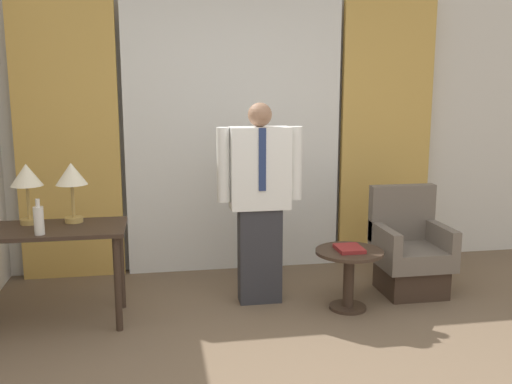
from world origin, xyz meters
name	(u,v)px	position (x,y,z in m)	size (l,w,h in m)	color
wall_back	(232,128)	(0.00, 2.74, 1.35)	(10.00, 0.06, 2.70)	silver
curtain_sheer_center	(234,135)	(0.00, 2.61, 1.29)	(2.01, 0.06, 2.58)	white
curtain_drape_left	(67,138)	(-1.50, 2.61, 1.29)	(0.90, 0.06, 2.58)	gold
curtain_drape_right	(386,133)	(1.50, 2.61, 1.29)	(0.90, 0.06, 2.58)	gold
desk	(50,243)	(-1.51, 1.53, 0.62)	(1.09, 0.56, 0.73)	#38281E
table_lamp_left	(27,179)	(-1.67, 1.68, 1.07)	(0.23, 0.23, 0.45)	tan
table_lamp_right	(72,178)	(-1.35, 1.68, 1.07)	(0.23, 0.23, 0.45)	tan
bottle_near_edge	(39,220)	(-1.53, 1.34, 0.84)	(0.07, 0.07, 0.25)	silver
person	(260,197)	(0.08, 1.71, 0.87)	(0.68, 0.22, 1.62)	#2D2D33
armchair	(410,254)	(1.38, 1.71, 0.33)	(0.58, 0.56, 0.90)	#38281E
side_table	(349,269)	(0.74, 1.42, 0.33)	(0.53, 0.53, 0.48)	#38281E
book	(349,249)	(0.74, 1.42, 0.50)	(0.20, 0.24, 0.03)	maroon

